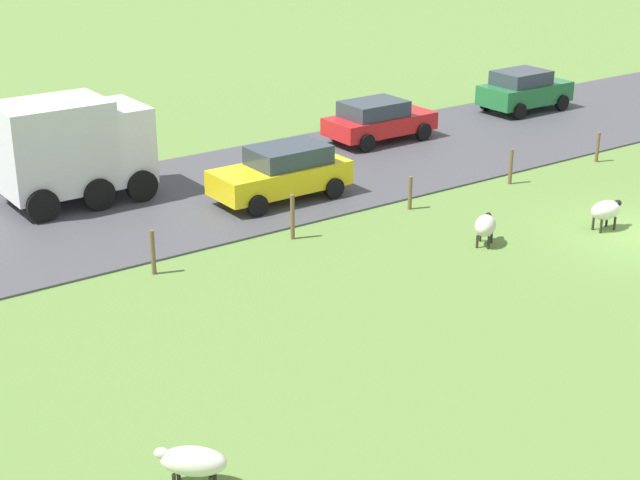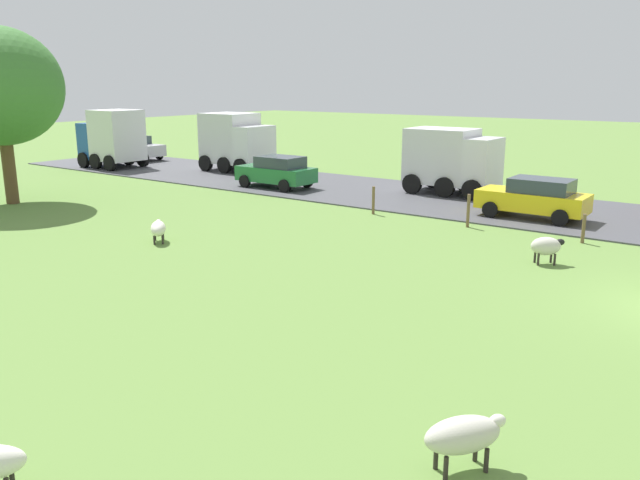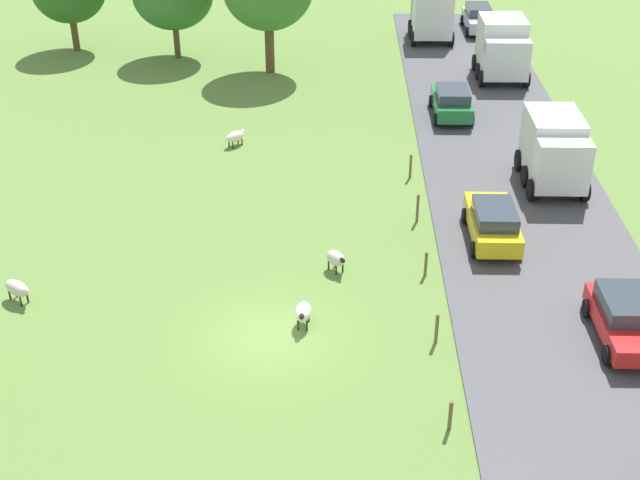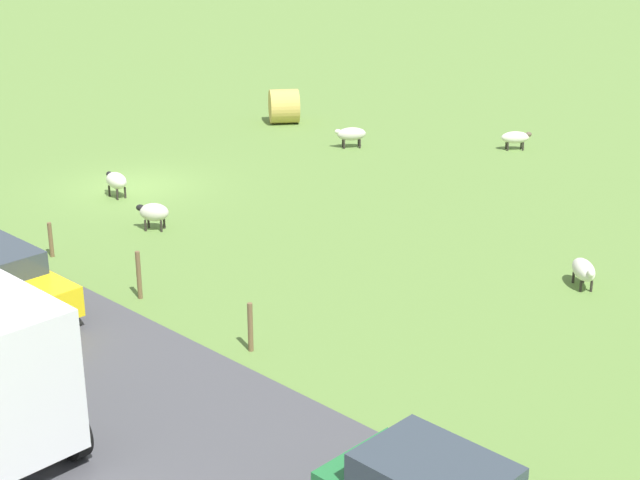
{
  "view_description": "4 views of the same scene",
  "coord_description": "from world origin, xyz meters",
  "px_view_note": "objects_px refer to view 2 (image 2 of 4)",
  "views": [
    {
      "loc": [
        -15.32,
        22.09,
        9.77
      ],
      "look_at": [
        3.1,
        8.97,
        0.94
      ],
      "focal_mm": 55.0,
      "sensor_mm": 36.0,
      "label": 1
    },
    {
      "loc": [
        -16.97,
        -1.24,
        5.41
      ],
      "look_at": [
        -1.12,
        10.25,
        0.53
      ],
      "focal_mm": 35.76,
      "sensor_mm": 36.0,
      "label": 2
    },
    {
      "loc": [
        2.19,
        -23.53,
        17.51
      ],
      "look_at": [
        1.54,
        5.66,
        0.49
      ],
      "focal_mm": 48.01,
      "sensor_mm": 36.0,
      "label": 3
    },
    {
      "loc": [
        18.36,
        26.94,
        9.82
      ],
      "look_at": [
        0.76,
        9.85,
        0.75
      ],
      "focal_mm": 53.55,
      "sensor_mm": 36.0,
      "label": 4
    }
  ],
  "objects_px": {
    "sheep_2": "(546,246)",
    "car_5": "(535,197)",
    "truck_2": "(112,138)",
    "car_1": "(277,171)",
    "truck_0": "(236,141)",
    "truck_1": "(451,159)",
    "sheep_3": "(158,228)",
    "car_4": "(134,147)",
    "sheep_4": "(463,435)"
  },
  "relations": [
    {
      "from": "truck_1",
      "to": "truck_2",
      "type": "height_order",
      "value": "truck_2"
    },
    {
      "from": "truck_0",
      "to": "truck_2",
      "type": "xyz_separation_m",
      "value": [
        -3.48,
        7.44,
        0.04
      ]
    },
    {
      "from": "truck_0",
      "to": "car_1",
      "type": "relative_size",
      "value": 1.01
    },
    {
      "from": "car_4",
      "to": "truck_1",
      "type": "bearing_deg",
      "value": -90.01
    },
    {
      "from": "sheep_2",
      "to": "car_1",
      "type": "distance_m",
      "value": 16.8
    },
    {
      "from": "truck_2",
      "to": "car_1",
      "type": "bearing_deg",
      "value": -90.45
    },
    {
      "from": "sheep_4",
      "to": "truck_0",
      "type": "bearing_deg",
      "value": 48.87
    },
    {
      "from": "truck_0",
      "to": "car_4",
      "type": "relative_size",
      "value": 0.9
    },
    {
      "from": "sheep_4",
      "to": "truck_2",
      "type": "height_order",
      "value": "truck_2"
    },
    {
      "from": "sheep_3",
      "to": "truck_2",
      "type": "xyz_separation_m",
      "value": [
        11.31,
        17.64,
        1.44
      ]
    },
    {
      "from": "sheep_4",
      "to": "truck_1",
      "type": "xyz_separation_m",
      "value": [
        21.16,
        9.93,
        1.18
      ]
    },
    {
      "from": "sheep_4",
      "to": "car_1",
      "type": "distance_m",
      "value": 25.12
    },
    {
      "from": "sheep_3",
      "to": "sheep_4",
      "type": "distance_m",
      "value": 15.37
    },
    {
      "from": "truck_1",
      "to": "car_1",
      "type": "xyz_separation_m",
      "value": [
        -3.62,
        8.04,
        -0.84
      ]
    },
    {
      "from": "sheep_3",
      "to": "truck_0",
      "type": "relative_size",
      "value": 0.29
    },
    {
      "from": "sheep_2",
      "to": "truck_2",
      "type": "distance_m",
      "value": 30.01
    },
    {
      "from": "sheep_2",
      "to": "truck_0",
      "type": "distance_m",
      "value": 23.97
    },
    {
      "from": "truck_1",
      "to": "car_5",
      "type": "bearing_deg",
      "value": -123.42
    },
    {
      "from": "car_1",
      "to": "sheep_2",
      "type": "bearing_deg",
      "value": -111.29
    },
    {
      "from": "sheep_3",
      "to": "truck_2",
      "type": "bearing_deg",
      "value": 57.34
    },
    {
      "from": "truck_2",
      "to": "car_1",
      "type": "xyz_separation_m",
      "value": [
        -0.11,
        -13.67,
        -1.02
      ]
    },
    {
      "from": "truck_1",
      "to": "car_1",
      "type": "relative_size",
      "value": 1.06
    },
    {
      "from": "sheep_3",
      "to": "car_1",
      "type": "bearing_deg",
      "value": 19.52
    },
    {
      "from": "truck_1",
      "to": "car_5",
      "type": "height_order",
      "value": "truck_1"
    },
    {
      "from": "car_1",
      "to": "car_4",
      "type": "height_order",
      "value": "car_4"
    },
    {
      "from": "truck_1",
      "to": "truck_2",
      "type": "bearing_deg",
      "value": 99.18
    },
    {
      "from": "sheep_3",
      "to": "car_1",
      "type": "xyz_separation_m",
      "value": [
        11.2,
        3.97,
        0.42
      ]
    },
    {
      "from": "sheep_3",
      "to": "truck_2",
      "type": "height_order",
      "value": "truck_2"
    },
    {
      "from": "truck_1",
      "to": "car_4",
      "type": "bearing_deg",
      "value": 89.99
    },
    {
      "from": "truck_0",
      "to": "car_5",
      "type": "distance_m",
      "value": 19.81
    },
    {
      "from": "sheep_2",
      "to": "sheep_3",
      "type": "distance_m",
      "value": 12.75
    },
    {
      "from": "sheep_2",
      "to": "truck_0",
      "type": "bearing_deg",
      "value": 66.11
    },
    {
      "from": "sheep_3",
      "to": "car_5",
      "type": "xyz_separation_m",
      "value": [
        11.38,
        -9.29,
        0.41
      ]
    },
    {
      "from": "truck_1",
      "to": "car_5",
      "type": "relative_size",
      "value": 1.02
    },
    {
      "from": "truck_0",
      "to": "truck_1",
      "type": "xyz_separation_m",
      "value": [
        0.03,
        -14.27,
        -0.14
      ]
    },
    {
      "from": "truck_0",
      "to": "car_4",
      "type": "xyz_separation_m",
      "value": [
        0.03,
        9.86,
        -0.97
      ]
    },
    {
      "from": "sheep_2",
      "to": "truck_0",
      "type": "xyz_separation_m",
      "value": [
        9.69,
        21.89,
        1.32
      ]
    },
    {
      "from": "car_4",
      "to": "truck_2",
      "type": "bearing_deg",
      "value": -145.44
    },
    {
      "from": "sheep_3",
      "to": "truck_1",
      "type": "xyz_separation_m",
      "value": [
        14.82,
        -4.07,
        1.26
      ]
    },
    {
      "from": "sheep_3",
      "to": "truck_0",
      "type": "distance_m",
      "value": 18.02
    },
    {
      "from": "truck_2",
      "to": "car_1",
      "type": "distance_m",
      "value": 13.71
    },
    {
      "from": "sheep_4",
      "to": "car_5",
      "type": "distance_m",
      "value": 18.34
    },
    {
      "from": "sheep_2",
      "to": "sheep_4",
      "type": "distance_m",
      "value": 11.67
    },
    {
      "from": "car_1",
      "to": "car_4",
      "type": "bearing_deg",
      "value": 77.32
    },
    {
      "from": "truck_0",
      "to": "car_5",
      "type": "height_order",
      "value": "truck_0"
    },
    {
      "from": "truck_1",
      "to": "truck_0",
      "type": "bearing_deg",
      "value": 90.1
    },
    {
      "from": "sheep_2",
      "to": "sheep_4",
      "type": "xyz_separation_m",
      "value": [
        -11.44,
        -2.32,
        0.0
      ]
    },
    {
      "from": "car_1",
      "to": "car_4",
      "type": "relative_size",
      "value": 0.9
    },
    {
      "from": "car_4",
      "to": "car_5",
      "type": "xyz_separation_m",
      "value": [
        -3.44,
        -29.34,
        -0.01
      ]
    },
    {
      "from": "sheep_2",
      "to": "car_5",
      "type": "xyz_separation_m",
      "value": [
        6.28,
        2.4,
        0.34
      ]
    }
  ]
}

